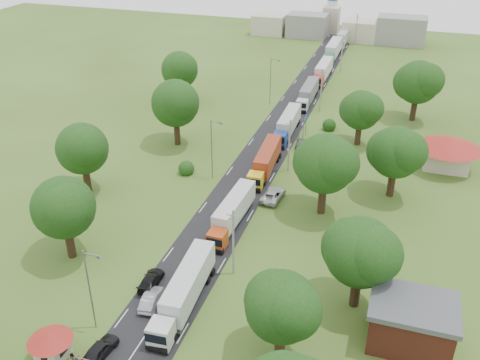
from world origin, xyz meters
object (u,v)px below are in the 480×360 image
at_px(info_sign, 305,122).
at_px(car_lane_mid, 151,299).
at_px(guard_booth, 51,342).
at_px(truck_0, 185,290).
at_px(car_lane_front, 100,349).

bearing_deg(info_sign, car_lane_mid, -97.63).
distance_m(guard_booth, car_lane_mid, 11.63).
distance_m(info_sign, truck_0, 48.92).
distance_m(guard_booth, info_sign, 61.27).
height_order(truck_0, car_lane_mid, truck_0).
relative_size(car_lane_front, car_lane_mid, 0.99).
bearing_deg(car_lane_mid, guard_booth, 53.01).
height_order(guard_booth, info_sign, info_sign).
relative_size(guard_booth, info_sign, 1.07).
height_order(guard_booth, truck_0, truck_0).
bearing_deg(truck_0, guard_booth, -130.11).
bearing_deg(guard_booth, car_lane_front, 23.46).
distance_m(truck_0, car_lane_mid, 4.13).
bearing_deg(truck_0, car_lane_front, -119.15).
relative_size(truck_0, car_lane_mid, 3.26).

